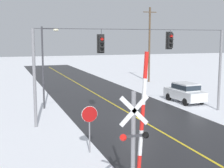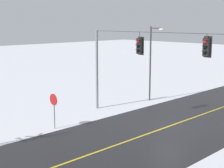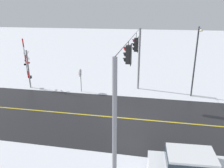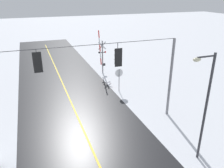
# 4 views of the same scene
# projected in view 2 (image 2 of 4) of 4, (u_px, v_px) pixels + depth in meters

# --- Properties ---
(ground_plane) EXTENTS (160.00, 160.00, 0.00)m
(ground_plane) POSITION_uv_depth(u_px,v_px,m) (168.00, 127.00, 22.65)
(ground_plane) COLOR white
(road_asphalt) EXTENTS (9.00, 80.00, 0.01)m
(road_asphalt) POSITION_uv_depth(u_px,v_px,m) (213.00, 111.00, 26.79)
(road_asphalt) COLOR black
(road_asphalt) RESTS_ON ground
(lane_centre_line) EXTENTS (0.14, 72.00, 0.01)m
(lane_centre_line) POSITION_uv_depth(u_px,v_px,m) (213.00, 110.00, 26.79)
(lane_centre_line) COLOR gold
(lane_centre_line) RESTS_ON ground
(signal_span) EXTENTS (14.20, 0.47, 6.22)m
(signal_span) POSITION_uv_depth(u_px,v_px,m) (170.00, 66.00, 21.92)
(signal_span) COLOR gray
(signal_span) RESTS_ON ground
(stop_sign) EXTENTS (0.80, 0.09, 2.35)m
(stop_sign) POSITION_uv_depth(u_px,v_px,m) (54.00, 103.00, 21.98)
(stop_sign) COLOR gray
(stop_sign) RESTS_ON ground
(streetlamp_near) EXTENTS (1.39, 0.28, 6.50)m
(streetlamp_near) POSITION_uv_depth(u_px,v_px,m) (152.00, 57.00, 29.43)
(streetlamp_near) COLOR #38383D
(streetlamp_near) RESTS_ON ground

